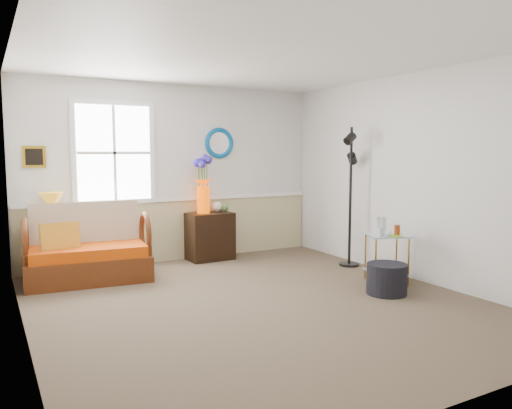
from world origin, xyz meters
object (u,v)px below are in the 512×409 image
cabinet (210,236)px  loveseat (88,243)px  side_table (386,259)px  ottoman (387,279)px  floor_lamp (350,197)px  lamp_stand (55,255)px

cabinet → loveseat: bearing=-169.1°
side_table → ottoman: side_table is taller
loveseat → ottoman: bearing=-32.4°
cabinet → side_table: cabinet is taller
side_table → floor_lamp: 1.19m
loveseat → cabinet: size_ratio=2.09×
floor_lamp → loveseat: bearing=155.4°
loveseat → floor_lamp: bearing=-9.3°
floor_lamp → ottoman: size_ratio=4.30×
lamp_stand → cabinet: 2.18m
cabinet → side_table: (1.37, -2.29, -0.05)m
floor_lamp → ottoman: 1.65m
cabinet → ottoman: cabinet is taller
floor_lamp → ottoman: bearing=-122.0°
loveseat → cabinet: loveseat is taller
loveseat → side_table: bearing=-24.6°
lamp_stand → floor_lamp: bearing=-20.0°
side_table → ottoman: size_ratio=1.33×
loveseat → cabinet: (1.84, 0.41, -0.13)m
cabinet → ottoman: bearing=-70.8°
lamp_stand → cabinet: cabinet is taller
loveseat → cabinet: 1.89m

